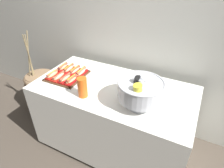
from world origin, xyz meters
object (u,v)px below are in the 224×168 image
at_px(hot_dog_0, 52,75).
at_px(hot_dog_1, 59,76).
at_px(buffet_table, 113,116).
at_px(hot_dog_2, 65,78).
at_px(floor_vase, 43,92).
at_px(punch_bowl, 140,90).
at_px(serving_tray, 67,76).
at_px(cup_stack, 82,87).
at_px(hot_dog_5, 69,69).
at_px(hot_dog_6, 75,70).
at_px(hot_dog_3, 71,80).
at_px(hot_dog_4, 63,67).
at_px(hot_dog_7, 81,72).

bearing_deg(hot_dog_0, hot_dog_1, 1.52).
xyz_separation_m(buffet_table, hot_dog_2, (-0.46, -0.11, 0.39)).
relative_size(floor_vase, hot_dog_1, 6.45).
bearing_deg(punch_bowl, serving_tray, 172.73).
distance_m(hot_dog_2, punch_bowl, 0.77).
xyz_separation_m(serving_tray, cup_stack, (0.33, -0.20, 0.08)).
xyz_separation_m(hot_dog_0, cup_stack, (0.44, -0.12, 0.05)).
height_order(hot_dog_5, hot_dog_6, hot_dog_5).
height_order(hot_dog_3, hot_dog_4, hot_dog_4).
relative_size(hot_dog_3, cup_stack, 0.89).
height_order(floor_vase, serving_tray, floor_vase).
height_order(hot_dog_0, punch_bowl, punch_bowl).
distance_m(hot_dog_0, hot_dog_7, 0.28).
xyz_separation_m(hot_dog_1, punch_bowl, (0.83, -0.02, 0.12)).
bearing_deg(hot_dog_1, hot_dog_6, 67.07).
bearing_deg(serving_tray, hot_dog_5, 115.96).
xyz_separation_m(floor_vase, serving_tray, (0.61, -0.17, 0.51)).
bearing_deg(punch_bowl, hot_dog_5, 167.66).
bearing_deg(hot_dog_0, serving_tray, 37.77).
distance_m(hot_dog_2, hot_dog_3, 0.08).
relative_size(serving_tray, hot_dog_4, 2.36).
bearing_deg(hot_dog_6, cup_stack, -44.36).
distance_m(buffet_table, punch_bowl, 0.60).
bearing_deg(floor_vase, hot_dog_1, -23.64).
distance_m(floor_vase, hot_dog_0, 0.78).
relative_size(buffet_table, hot_dog_4, 9.45).
distance_m(hot_dog_1, hot_dog_4, 0.18).
bearing_deg(hot_dog_1, floor_vase, 156.36).
distance_m(buffet_table, hot_dog_2, 0.62).
bearing_deg(hot_dog_1, hot_dog_0, -178.48).
relative_size(hot_dog_0, punch_bowl, 0.43).
relative_size(floor_vase, serving_tray, 2.96).
height_order(hot_dog_0, hot_dog_5, same).
relative_size(hot_dog_2, hot_dog_6, 0.94).
xyz_separation_m(hot_dog_0, hot_dog_1, (0.07, 0.00, -0.00)).
distance_m(hot_dog_4, hot_dog_6, 0.15).
bearing_deg(hot_dog_3, hot_dog_0, -178.48).
xyz_separation_m(hot_dog_1, hot_dog_3, (0.15, 0.00, 0.00)).
bearing_deg(hot_dog_2, hot_dog_5, 115.96).
bearing_deg(punch_bowl, floor_vase, 169.13).
height_order(serving_tray, hot_dog_5, hot_dog_5).
bearing_deg(hot_dog_7, punch_bowl, -15.24).
bearing_deg(serving_tray, punch_bowl, -7.27).
bearing_deg(cup_stack, hot_dog_2, 157.24).
bearing_deg(hot_dog_3, cup_stack, -29.97).
bearing_deg(hot_dog_0, hot_dog_4, 91.52).
bearing_deg(serving_tray, hot_dog_0, -142.23).
relative_size(buffet_table, hot_dog_1, 8.74).
relative_size(hot_dog_1, hot_dog_6, 1.02).
height_order(hot_dog_1, hot_dog_2, same).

